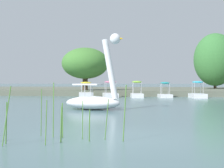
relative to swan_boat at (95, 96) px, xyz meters
The scene contains 11 objects.
ground_plane 9.69m from the swan_boat, 76.61° to the right, with size 403.67×403.67×0.00m, color slate.
shore_bank_far 28.80m from the swan_boat, 85.54° to the left, with size 134.39×24.25×0.58m, color #5B6051.
swan_boat is the anchor object (origin of this frame).
pedal_boat_cyan 15.99m from the swan_boat, 64.86° to the left, with size 1.59×2.38×1.55m.
pedal_boat_teal 15.39m from the swan_boat, 75.54° to the left, with size 1.46×2.02×1.47m.
pedal_boat_lime 14.58m from the swan_boat, 85.17° to the left, with size 1.39×2.00×1.57m.
pedal_boat_pink 14.61m from the swan_boat, 95.09° to the left, with size 1.86×2.64×1.57m.
pedal_boat_yellow 15.22m from the swan_boat, 104.13° to the left, with size 1.82×2.47×1.48m.
tree_broadleaf_behind_dock 19.02m from the swan_boat, 103.99° to the left, with size 5.49×5.48×4.53m.
tree_willow_overhanging 30.71m from the swan_boat, 70.15° to the left, with size 5.55×5.51×7.17m.
reed_clump_foreground 10.10m from the swan_boat, 86.97° to the right, with size 3.89×1.71×1.51m.
Camera 1 is at (1.37, -9.57, 1.55)m, focal length 57.32 mm.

